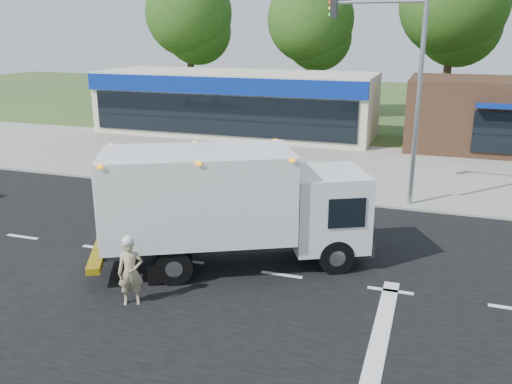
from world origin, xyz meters
TOP-DOWN VIEW (x-y plane):
  - ground at (0.00, 0.00)m, footprint 120.00×120.00m
  - road_asphalt at (0.00, 0.00)m, footprint 60.00×14.00m
  - sidewalk at (0.00, 8.20)m, footprint 60.00×2.40m
  - parking_apron at (0.00, 14.00)m, footprint 60.00×9.00m
  - lane_markings at (1.35, -1.35)m, footprint 55.20×7.00m
  - ems_box_truck at (-1.66, 0.20)m, footprint 8.05×5.68m
  - emergency_worker at (-3.11, -2.79)m, footprint 0.75×0.66m
  - retail_strip_mall at (-9.00, 19.93)m, footprint 18.00×6.20m
  - brown_storefront at (7.00, 19.98)m, footprint 10.00×6.70m
  - traffic_signal_pole at (2.35, 7.60)m, footprint 3.51×0.25m
  - background_trees at (-0.85, 28.16)m, footprint 36.77×7.39m

SIDE VIEW (x-z plane):
  - ground at x=0.00m, z-range 0.00..0.00m
  - road_asphalt at x=0.00m, z-range -0.01..0.01m
  - parking_apron at x=0.00m, z-range 0.00..0.02m
  - lane_markings at x=1.35m, z-range 0.01..0.02m
  - sidewalk at x=0.00m, z-range 0.00..0.12m
  - emergency_worker at x=-3.11m, z-range -0.02..1.83m
  - ems_box_truck at x=-1.66m, z-range 0.26..3.73m
  - brown_storefront at x=7.00m, z-range 0.00..4.00m
  - retail_strip_mall at x=-9.00m, z-range 0.01..4.01m
  - traffic_signal_pole at x=2.35m, z-range 0.92..8.92m
  - background_trees at x=-0.85m, z-range 1.33..13.43m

